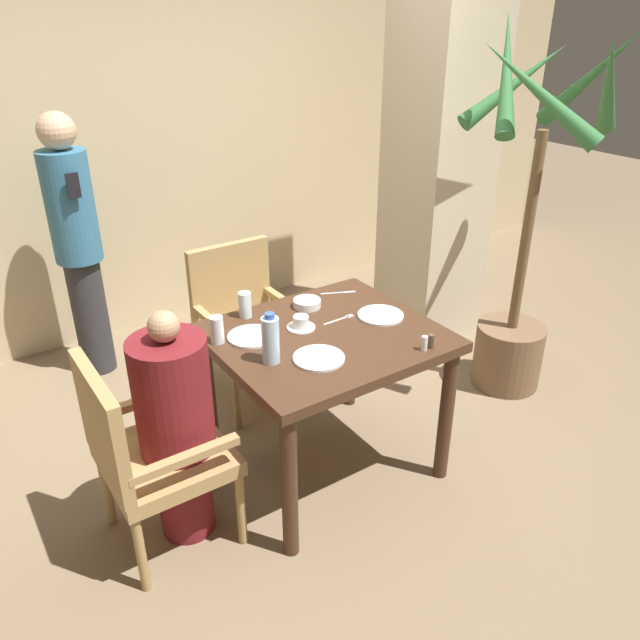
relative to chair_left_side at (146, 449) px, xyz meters
name	(u,v)px	position (x,y,z in m)	size (l,w,h in m)	color
ground_plane	(325,465)	(0.90, 0.00, -0.51)	(16.00, 16.00, 0.00)	#7A664C
wall_back	(148,129)	(0.90, 2.09, 0.89)	(8.00, 0.06, 2.80)	#C6B289
pillar_stone	(440,142)	(2.37, 0.84, 0.84)	(0.54, 0.54, 2.70)	beige
dining_table	(325,355)	(0.90, 0.00, 0.16)	(1.01, 0.90, 0.78)	#422819
chair_left_side	(146,449)	(0.00, 0.00, 0.00)	(0.51, 0.51, 0.92)	#A88451
diner_in_left_chair	(176,426)	(0.14, 0.00, 0.06)	(0.32, 0.32, 1.10)	maroon
chair_far_side	(244,318)	(0.90, 0.84, 0.00)	(0.51, 0.51, 0.92)	#A88451
standing_host	(77,242)	(0.22, 1.63, 0.37)	(0.28, 0.31, 1.63)	#2D2D33
potted_palm	(521,271)	(2.30, 0.02, 0.25)	(0.87, 0.86, 2.15)	brown
plate_main_left	(381,315)	(1.22, -0.01, 0.28)	(0.23, 0.23, 0.01)	white
plate_main_right	(252,336)	(0.60, 0.15, 0.28)	(0.23, 0.23, 0.01)	white
plate_dessert_center	(319,358)	(0.74, -0.18, 0.28)	(0.23, 0.23, 0.01)	white
teacup_with_saucer	(301,323)	(0.83, 0.11, 0.30)	(0.14, 0.14, 0.06)	white
bowl_small	(307,303)	(0.98, 0.28, 0.29)	(0.14, 0.14, 0.04)	white
water_bottle	(271,339)	(0.56, -0.08, 0.38)	(0.08, 0.08, 0.23)	silver
glass_tall_near	(217,330)	(0.45, 0.20, 0.34)	(0.06, 0.06, 0.13)	silver
glass_tall_mid	(245,305)	(0.67, 0.36, 0.34)	(0.06, 0.06, 0.13)	silver
salt_shaker	(424,343)	(1.17, -0.37, 0.31)	(0.03, 0.03, 0.07)	white
pepper_shaker	(431,341)	(1.21, -0.37, 0.31)	(0.03, 0.03, 0.06)	#4C3D2D
fork_beside_plate	(342,319)	(1.05, 0.07, 0.28)	(0.18, 0.02, 0.00)	silver
knife_beside_plate	(340,293)	(1.22, 0.33, 0.28)	(0.18, 0.09, 0.00)	silver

